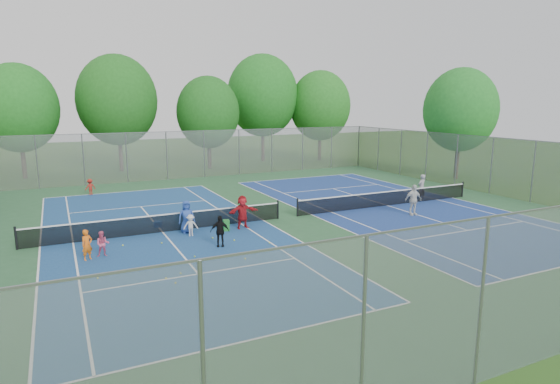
# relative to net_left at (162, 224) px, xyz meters

# --- Properties ---
(ground) EXTENTS (120.00, 120.00, 0.00)m
(ground) POSITION_rel_net_left_xyz_m (7.00, 0.00, -0.46)
(ground) COLOR #285019
(ground) RESTS_ON ground
(court_pad) EXTENTS (32.00, 32.00, 0.01)m
(court_pad) POSITION_rel_net_left_xyz_m (7.00, 0.00, -0.45)
(court_pad) COLOR #295733
(court_pad) RESTS_ON ground
(court_left) EXTENTS (10.97, 23.77, 0.01)m
(court_left) POSITION_rel_net_left_xyz_m (0.00, 0.00, -0.44)
(court_left) COLOR navy
(court_left) RESTS_ON court_pad
(court_right) EXTENTS (10.97, 23.77, 0.01)m
(court_right) POSITION_rel_net_left_xyz_m (14.00, 0.00, -0.44)
(court_right) COLOR navy
(court_right) RESTS_ON court_pad
(net_left) EXTENTS (12.87, 0.10, 0.91)m
(net_left) POSITION_rel_net_left_xyz_m (0.00, 0.00, 0.00)
(net_left) COLOR black
(net_left) RESTS_ON ground
(net_right) EXTENTS (12.87, 0.10, 0.91)m
(net_right) POSITION_rel_net_left_xyz_m (14.00, 0.00, 0.00)
(net_right) COLOR black
(net_right) RESTS_ON ground
(fence_north) EXTENTS (32.00, 0.10, 4.00)m
(fence_north) POSITION_rel_net_left_xyz_m (7.00, 16.00, 1.54)
(fence_north) COLOR gray
(fence_north) RESTS_ON ground
(fence_east) EXTENTS (0.10, 32.00, 4.00)m
(fence_east) POSITION_rel_net_left_xyz_m (23.00, 0.00, 1.54)
(fence_east) COLOR gray
(fence_east) RESTS_ON ground
(tree_nw) EXTENTS (6.40, 6.40, 9.58)m
(tree_nw) POSITION_rel_net_left_xyz_m (-7.00, 22.00, 5.44)
(tree_nw) COLOR #443326
(tree_nw) RESTS_ON ground
(tree_nl) EXTENTS (7.20, 7.20, 10.69)m
(tree_nl) POSITION_rel_net_left_xyz_m (1.00, 23.00, 6.09)
(tree_nl) COLOR #443326
(tree_nl) RESTS_ON ground
(tree_nc) EXTENTS (6.00, 6.00, 8.85)m
(tree_nc) POSITION_rel_net_left_xyz_m (9.00, 21.00, 4.94)
(tree_nc) COLOR #443326
(tree_nc) RESTS_ON ground
(tree_nr) EXTENTS (7.60, 7.60, 11.42)m
(tree_nr) POSITION_rel_net_left_xyz_m (16.00, 24.00, 6.59)
(tree_nr) COLOR #443326
(tree_nr) RESTS_ON ground
(tree_ne) EXTENTS (6.60, 6.60, 9.77)m
(tree_ne) POSITION_rel_net_left_xyz_m (22.00, 22.00, 5.51)
(tree_ne) COLOR #443326
(tree_ne) RESTS_ON ground
(tree_side_e) EXTENTS (6.00, 6.00, 9.20)m
(tree_side_e) POSITION_rel_net_left_xyz_m (26.00, 6.00, 5.29)
(tree_side_e) COLOR #443326
(tree_side_e) RESTS_ON ground
(ball_crate) EXTENTS (0.47, 0.47, 0.31)m
(ball_crate) POSITION_rel_net_left_xyz_m (0.00, 1.14, -0.30)
(ball_crate) COLOR blue
(ball_crate) RESTS_ON ground
(ball_hopper) EXTENTS (0.34, 0.34, 0.58)m
(ball_hopper) POSITION_rel_net_left_xyz_m (2.96, -1.12, -0.16)
(ball_hopper) COLOR #217B2B
(ball_hopper) RESTS_ON ground
(student_a) EXTENTS (0.56, 0.50, 1.30)m
(student_a) POSITION_rel_net_left_xyz_m (-3.65, -2.82, 0.19)
(student_a) COLOR orange
(student_a) RESTS_ON ground
(student_b) EXTENTS (0.60, 0.51, 1.10)m
(student_b) POSITION_rel_net_left_xyz_m (-3.03, -2.62, 0.10)
(student_b) COLOR #D55378
(student_b) RESTS_ON ground
(student_c) EXTENTS (0.77, 0.54, 1.08)m
(student_c) POSITION_rel_net_left_xyz_m (1.11, -1.24, 0.08)
(student_c) COLOR beige
(student_c) RESTS_ON ground
(student_d) EXTENTS (0.91, 0.59, 1.44)m
(student_d) POSITION_rel_net_left_xyz_m (1.85, -3.46, 0.27)
(student_d) COLOR black
(student_d) RESTS_ON ground
(student_e) EXTENTS (0.84, 0.58, 1.65)m
(student_e) POSITION_rel_net_left_xyz_m (1.09, -0.60, 0.37)
(student_e) COLOR #2A4B9D
(student_e) RESTS_ON ground
(student_f) EXTENTS (1.63, 0.59, 1.73)m
(student_f) POSITION_rel_net_left_xyz_m (3.89, -1.02, 0.41)
(student_f) COLOR #B01920
(student_f) RESTS_ON ground
(child_far_baseline) EXTENTS (0.83, 0.63, 1.14)m
(child_far_baseline) POSITION_rel_net_left_xyz_m (-2.52, 11.78, 0.11)
(child_far_baseline) COLOR #A32017
(child_far_baseline) RESTS_ON ground
(instructor) EXTENTS (0.70, 0.54, 1.72)m
(instructor) POSITION_rel_net_left_xyz_m (17.15, 0.46, 0.40)
(instructor) COLOR gray
(instructor) RESTS_ON ground
(teen_court_b) EXTENTS (1.10, 0.59, 1.79)m
(teen_court_b) POSITION_rel_net_left_xyz_m (13.75, -2.59, 0.44)
(teen_court_b) COLOR silver
(teen_court_b) RESTS_ON ground
(tennis_ball_0) EXTENTS (0.07, 0.07, 0.07)m
(tennis_ball_0) POSITION_rel_net_left_xyz_m (-1.22, -6.38, -0.42)
(tennis_ball_0) COLOR gold
(tennis_ball_0) RESTS_ON ground
(tennis_ball_1) EXTENTS (0.07, 0.07, 0.07)m
(tennis_ball_1) POSITION_rel_net_left_xyz_m (-2.10, -1.51, -0.42)
(tennis_ball_1) COLOR #D6EC36
(tennis_ball_1) RESTS_ON ground
(tennis_ball_2) EXTENTS (0.07, 0.07, 0.07)m
(tennis_ball_2) POSITION_rel_net_left_xyz_m (2.21, -5.61, -0.42)
(tennis_ball_2) COLOR yellow
(tennis_ball_2) RESTS_ON ground
(tennis_ball_3) EXTENTS (0.07, 0.07, 0.07)m
(tennis_ball_3) POSITION_rel_net_left_xyz_m (-0.61, -6.12, -0.42)
(tennis_ball_3) COLOR #B5C62E
(tennis_ball_3) RESTS_ON ground
(tennis_ball_4) EXTENTS (0.07, 0.07, 0.07)m
(tennis_ball_4) POSITION_rel_net_left_xyz_m (4.03, -4.05, -0.42)
(tennis_ball_4) COLOR #C8D932
(tennis_ball_4) RESTS_ON ground
(tennis_ball_5) EXTENTS (0.07, 0.07, 0.07)m
(tennis_ball_5) POSITION_rel_net_left_xyz_m (1.91, -2.16, -0.42)
(tennis_ball_5) COLOR #C4F037
(tennis_ball_5) RESTS_ON ground
(tennis_ball_6) EXTENTS (0.07, 0.07, 0.07)m
(tennis_ball_6) POSITION_rel_net_left_xyz_m (0.40, -4.44, -0.42)
(tennis_ball_6) COLOR #AAC92E
(tennis_ball_6) RESTS_ON ground
(tennis_ball_7) EXTENTS (0.07, 0.07, 0.07)m
(tennis_ball_7) POSITION_rel_net_left_xyz_m (-0.44, -1.90, -0.42)
(tennis_ball_7) COLOR #B5CF30
(tennis_ball_7) RESTS_ON ground
(tennis_ball_8) EXTENTS (0.07, 0.07, 0.07)m
(tennis_ball_8) POSITION_rel_net_left_xyz_m (-3.48, -5.28, -0.42)
(tennis_ball_8) COLOR #C5D030
(tennis_ball_8) RESTS_ON ground
(tennis_ball_9) EXTENTS (0.07, 0.07, 0.07)m
(tennis_ball_9) POSITION_rel_net_left_xyz_m (2.71, -2.96, -0.42)
(tennis_ball_9) COLOR #CEEF37
(tennis_ball_9) RESTS_ON ground
(tennis_ball_10) EXTENTS (0.07, 0.07, 0.07)m
(tennis_ball_10) POSITION_rel_net_left_xyz_m (-1.01, -6.98, -0.42)
(tennis_ball_10) COLOR gold
(tennis_ball_10) RESTS_ON ground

